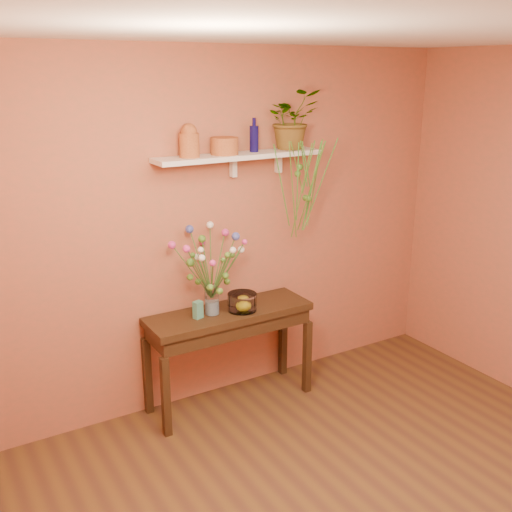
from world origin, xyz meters
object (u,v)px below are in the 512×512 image
object	(u,v)px
blue_bottle	(254,138)
glass_bowl	(242,302)
sideboard	(229,324)
terracotta_jug	(189,141)
spider_plant	(292,119)
bouquet	(209,255)
glass_vase	(212,302)

from	to	relation	value
blue_bottle	glass_bowl	world-z (taller)	blue_bottle
sideboard	terracotta_jug	xyz separation A→B (m)	(-0.24, 0.09, 1.39)
blue_bottle	terracotta_jug	bearing A→B (deg)	-176.98
blue_bottle	spider_plant	size ratio (longest dim) A/B	0.55
sideboard	spider_plant	world-z (taller)	spider_plant
sideboard	spider_plant	bearing A→B (deg)	10.90
bouquet	glass_bowl	bearing A→B (deg)	-13.06
spider_plant	bouquet	world-z (taller)	spider_plant
sideboard	blue_bottle	bearing A→B (deg)	22.29
sideboard	glass_vase	world-z (taller)	glass_vase
spider_plant	glass_vase	xyz separation A→B (m)	(-0.77, -0.12, -1.29)
sideboard	glass_bowl	xyz separation A→B (m)	(0.09, -0.05, 0.17)
sideboard	glass_vase	xyz separation A→B (m)	(-0.14, 0.00, 0.21)
glass_vase	sideboard	bearing A→B (deg)	-1.84
blue_bottle	glass_bowl	distance (m)	1.23
terracotta_jug	blue_bottle	world-z (taller)	blue_bottle
blue_bottle	glass_bowl	size ratio (longest dim) A/B	1.12
terracotta_jug	blue_bottle	distance (m)	0.54
blue_bottle	spider_plant	xyz separation A→B (m)	(0.33, 0.00, 0.12)
spider_plant	bouquet	xyz separation A→B (m)	(-0.77, -0.11, -0.93)
glass_vase	glass_bowl	xyz separation A→B (m)	(0.23, -0.05, -0.03)
bouquet	glass_bowl	world-z (taller)	bouquet
terracotta_jug	glass_bowl	bearing A→B (deg)	-22.79
sideboard	glass_vase	size ratio (longest dim) A/B	5.76
glass_bowl	sideboard	bearing A→B (deg)	151.53
glass_vase	spider_plant	bearing A→B (deg)	8.60
terracotta_jug	bouquet	bearing A→B (deg)	-41.95
bouquet	terracotta_jug	bearing A→B (deg)	138.05
spider_plant	glass_bowl	xyz separation A→B (m)	(-0.54, -0.17, -1.32)
bouquet	glass_vase	bearing A→B (deg)	-18.96
spider_plant	glass_bowl	size ratio (longest dim) A/B	2.02
terracotta_jug	glass_vase	bearing A→B (deg)	-40.36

